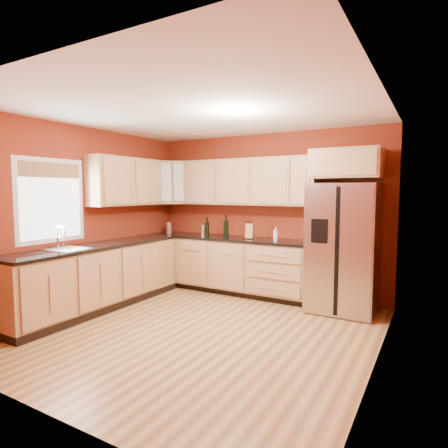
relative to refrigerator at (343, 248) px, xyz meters
The scene contains 23 objects.
floor 2.29m from the refrigerator, 129.72° to the right, with size 4.00×4.00×0.00m, color olive.
ceiling 2.72m from the refrigerator, 129.72° to the right, with size 4.00×4.00×0.00m, color white.
wall_back 1.46m from the refrigerator, 164.48° to the left, with size 4.00×0.04×2.60m, color maroon.
wall_front 3.89m from the refrigerator, 110.43° to the right, with size 4.00×0.04×2.60m, color maroon.
wall_left 3.75m from the refrigerator, 154.12° to the right, with size 0.04×4.00×2.60m, color maroon.
wall_right 1.80m from the refrigerator, 68.20° to the right, with size 0.04×4.00×2.60m, color maroon.
base_cabinets_back 1.95m from the refrigerator, behind, with size 2.90×0.60×0.88m, color #AD7B54.
base_cabinets_left 3.49m from the refrigerator, 151.95° to the right, with size 0.60×2.80×0.88m, color #AD7B54.
countertop_back 1.90m from the refrigerator, behind, with size 2.90×0.62×0.04m, color black.
countertop_left 3.45m from the refrigerator, 151.87° to the right, with size 0.62×2.80×0.04m, color black.
upper_cabinets_back 1.87m from the refrigerator, behind, with size 2.30×0.33×0.75m, color #AD7B54.
upper_cabinets_left 3.44m from the refrigerator, 164.22° to the right, with size 0.33×1.35×0.75m, color #AD7B54.
corner_upper_cabinet 3.16m from the refrigerator, behind, with size 0.62×0.33×0.75m, color #AD7B54.
over_fridge_cabinet 1.16m from the refrigerator, 90.00° to the left, with size 0.92×0.60×0.40m, color #AD7B54.
refrigerator is the anchor object (origin of this frame).
window 4.01m from the refrigerator, 147.46° to the right, with size 0.03×0.90×1.00m, color white.
sink_faucet 3.71m from the refrigerator, 145.05° to the right, with size 0.50×0.42×0.30m, color silver, non-canonical shape.
canister_left 2.34m from the refrigerator, behind, with size 0.11×0.11×0.18m, color silver.
canister_right 3.09m from the refrigerator, behind, with size 0.12×0.12×0.20m, color silver.
wine_bottle_a 1.92m from the refrigerator, behind, with size 0.08×0.08×0.37m, color black, non-canonical shape.
wine_bottle_b 2.25m from the refrigerator, behind, with size 0.07×0.07×0.32m, color black, non-canonical shape.
knife_block 1.49m from the refrigerator, behind, with size 0.12×0.11×0.23m, color tan.
soap_dispenser 1.04m from the refrigerator, behind, with size 0.07×0.07×0.20m, color white.
Camera 1 is at (2.47, -3.66, 1.67)m, focal length 30.00 mm.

